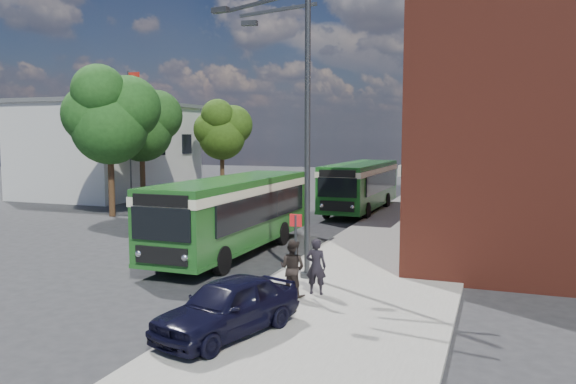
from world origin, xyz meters
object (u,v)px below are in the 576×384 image
at_px(street_lamp, 297,133).
at_px(bus_front, 234,208).
at_px(parked_car, 228,306).
at_px(bus_rear, 361,182).

height_order(street_lamp, bus_front, street_lamp).
relative_size(street_lamp, bus_front, 0.86).
xyz_separation_m(street_lamp, bus_front, (-3.79, 3.13, -2.96)).
distance_m(street_lamp, bus_front, 5.74).
distance_m(street_lamp, parked_car, 6.87).
relative_size(street_lamp, parked_car, 2.31).
height_order(bus_front, bus_rear, same).
distance_m(street_lamp, bus_rear, 17.23).
distance_m(bus_front, bus_rear, 13.87).
distance_m(bus_rear, parked_car, 22.59).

